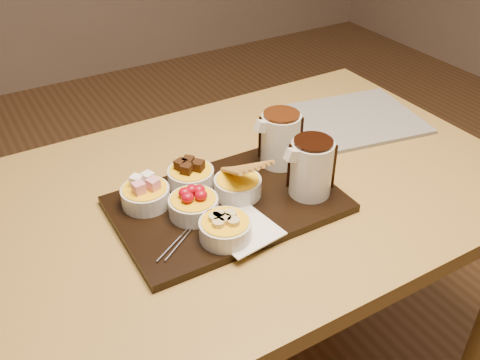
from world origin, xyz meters
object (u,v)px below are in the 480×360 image
dining_table (252,218)px  pitcher_dark_chocolate (311,168)px  newspaper (353,120)px  pitcher_milk_chocolate (280,140)px  bowl_strawberries (194,206)px  serving_board (228,204)px

dining_table → pitcher_dark_chocolate: (0.07, -0.11, 0.18)m
pitcher_dark_chocolate → newspaper: 0.39m
pitcher_dark_chocolate → pitcher_milk_chocolate: (0.01, 0.13, 0.00)m
bowl_strawberries → newspaper: size_ratio=0.29×
bowl_strawberries → pitcher_dark_chocolate: pitcher_dark_chocolate is taller
bowl_strawberries → pitcher_dark_chocolate: (0.24, -0.06, 0.04)m
newspaper → pitcher_milk_chocolate: bearing=-152.6°
pitcher_dark_chocolate → pitcher_milk_chocolate: 0.13m
pitcher_dark_chocolate → newspaper: pitcher_dark_chocolate is taller
dining_table → pitcher_dark_chocolate: size_ratio=9.93×
dining_table → pitcher_milk_chocolate: pitcher_milk_chocolate is taller
serving_board → pitcher_dark_chocolate: (0.16, -0.06, 0.07)m
serving_board → bowl_strawberries: 0.08m
dining_table → pitcher_milk_chocolate: size_ratio=9.93×
pitcher_milk_chocolate → newspaper: pitcher_milk_chocolate is taller
newspaper → bowl_strawberries: bearing=-153.1°
bowl_strawberries → pitcher_dark_chocolate: size_ratio=0.83×
serving_board → bowl_strawberries: (-0.08, -0.00, 0.03)m
serving_board → bowl_strawberries: bowl_strawberries is taller
pitcher_milk_chocolate → newspaper: (0.30, 0.09, -0.07)m
bowl_strawberries → pitcher_milk_chocolate: pitcher_milk_chocolate is taller
bowl_strawberries → serving_board: bearing=3.0°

